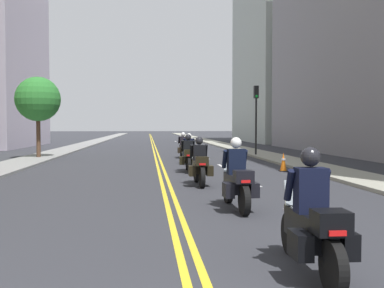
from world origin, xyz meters
name	(u,v)px	position (x,y,z in m)	size (l,w,h in m)	color
ground_plane	(153,144)	(0.00, 48.00, 0.00)	(264.00, 264.00, 0.00)	#2E2F34
sidewalk_left	(88,144)	(-7.03, 48.00, 0.06)	(2.18, 144.00, 0.12)	gray
sidewalk_right	(216,143)	(7.03, 48.00, 0.06)	(2.18, 144.00, 0.12)	gray
centreline_yellow_inner	(152,144)	(-0.12, 48.00, 0.00)	(0.12, 132.00, 0.01)	yellow
centreline_yellow_outer	(154,144)	(0.12, 48.00, 0.00)	(0.12, 132.00, 0.01)	yellow
lane_dashes_white	(200,155)	(2.97, 29.00, 0.00)	(0.14, 56.40, 0.01)	silver
building_right_1	(353,21)	(14.82, 31.31, 9.87)	(6.37, 21.38, 19.73)	gray
building_right_2	(280,55)	(15.95, 53.51, 10.92)	(8.62, 18.25, 21.85)	#ABB4AD
motorcycle_0	(313,224)	(1.53, 4.59, 0.66)	(0.77, 2.25, 1.66)	black
motorcycle_1	(237,181)	(1.45, 9.10, 0.66)	(0.78, 2.29, 1.67)	black
motorcycle_2	(200,166)	(1.09, 13.35, 0.65)	(0.76, 2.15, 1.59)	black
motorcycle_3	(188,156)	(1.11, 17.67, 0.66)	(0.78, 2.16, 1.60)	black
motorcycle_4	(189,151)	(1.51, 21.54, 0.65)	(0.76, 2.16, 1.57)	black
motorcycle_5	(183,148)	(1.57, 25.86, 0.64)	(0.78, 2.20, 1.57)	black
traffic_cone_0	(283,162)	(5.19, 17.51, 0.40)	(0.35, 0.35, 0.81)	black
traffic_light_near	(256,108)	(6.34, 26.99, 3.12)	(0.28, 0.38, 4.53)	black
street_tree_0	(38,99)	(-7.00, 25.95, 3.51)	(2.62, 2.62, 4.84)	#4E3525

